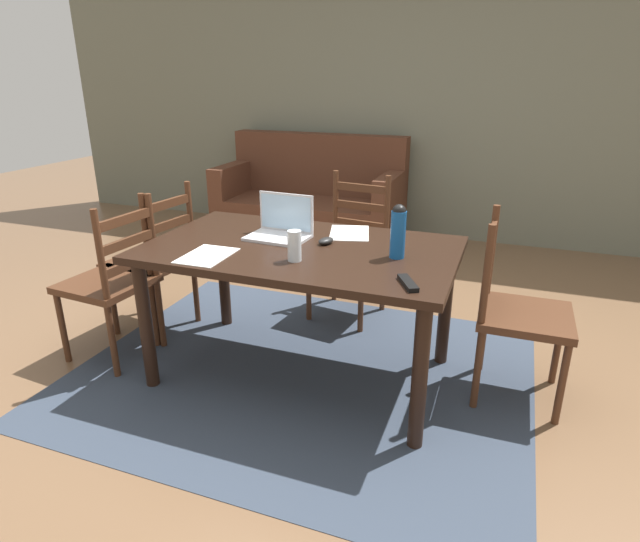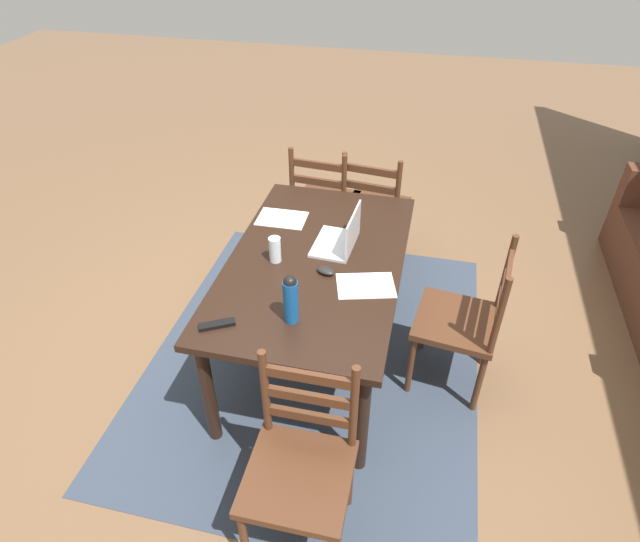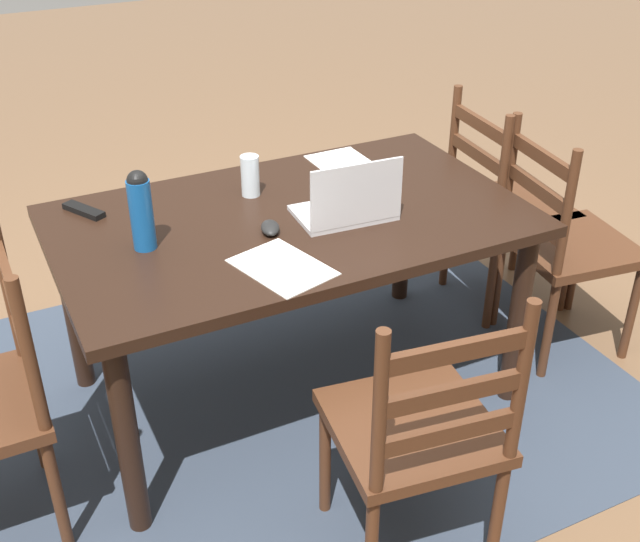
{
  "view_description": "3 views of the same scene",
  "coord_description": "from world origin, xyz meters",
  "px_view_note": "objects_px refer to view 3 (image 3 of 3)",
  "views": [
    {
      "loc": [
        0.99,
        -2.37,
        1.58
      ],
      "look_at": [
        0.11,
        -0.01,
        0.63
      ],
      "focal_mm": 29.62,
      "sensor_mm": 36.0,
      "label": 1
    },
    {
      "loc": [
        2.3,
        0.55,
        2.47
      ],
      "look_at": [
        -0.04,
        0.01,
        0.64
      ],
      "focal_mm": 29.84,
      "sensor_mm": 36.0,
      "label": 2
    },
    {
      "loc": [
        0.98,
        2.2,
        1.96
      ],
      "look_at": [
        -0.1,
        0.03,
        0.52
      ],
      "focal_mm": 44.79,
      "sensor_mm": 36.0,
      "label": 3
    }
  ],
  "objects_px": {
    "chair_left_far": "(564,244)",
    "water_bottle": "(141,209)",
    "chair_far_head": "(418,433)",
    "drinking_glass": "(250,176)",
    "tv_remote": "(84,210)",
    "laptop": "(349,205)",
    "dining_table": "(291,239)",
    "chair_left_near": "(503,206)",
    "computer_mouse": "(270,228)"
  },
  "relations": [
    {
      "from": "chair_left_far",
      "to": "water_bottle",
      "type": "distance_m",
      "value": 1.64
    },
    {
      "from": "chair_far_head",
      "to": "drinking_glass",
      "type": "xyz_separation_m",
      "value": [
        0.05,
        -1.06,
        0.36
      ]
    },
    {
      "from": "chair_left_far",
      "to": "tv_remote",
      "type": "xyz_separation_m",
      "value": [
        1.7,
        -0.51,
        0.29
      ]
    },
    {
      "from": "chair_far_head",
      "to": "laptop",
      "type": "xyz_separation_m",
      "value": [
        -0.16,
        -0.73,
        0.34
      ]
    },
    {
      "from": "dining_table",
      "to": "chair_left_far",
      "type": "bearing_deg",
      "value": 170.3
    },
    {
      "from": "water_bottle",
      "to": "drinking_glass",
      "type": "height_order",
      "value": "water_bottle"
    },
    {
      "from": "laptop",
      "to": "chair_left_far",
      "type": "bearing_deg",
      "value": 175.79
    },
    {
      "from": "drinking_glass",
      "to": "tv_remote",
      "type": "bearing_deg",
      "value": -11.7
    },
    {
      "from": "water_bottle",
      "to": "chair_left_near",
      "type": "bearing_deg",
      "value": -172.93
    },
    {
      "from": "tv_remote",
      "to": "computer_mouse",
      "type": "bearing_deg",
      "value": 112.51
    },
    {
      "from": "chair_left_far",
      "to": "chair_far_head",
      "type": "bearing_deg",
      "value": 31.35
    },
    {
      "from": "chair_far_head",
      "to": "computer_mouse",
      "type": "height_order",
      "value": "chair_far_head"
    },
    {
      "from": "laptop",
      "to": "drinking_glass",
      "type": "relative_size",
      "value": 2.27
    },
    {
      "from": "chair_far_head",
      "to": "chair_left_near",
      "type": "xyz_separation_m",
      "value": [
        -1.08,
        -1.04,
        0.0
      ]
    },
    {
      "from": "drinking_glass",
      "to": "water_bottle",
      "type": "bearing_deg",
      "value": 26.06
    },
    {
      "from": "chair_left_near",
      "to": "water_bottle",
      "type": "bearing_deg",
      "value": 7.07
    },
    {
      "from": "drinking_glass",
      "to": "laptop",
      "type": "bearing_deg",
      "value": 123.29
    },
    {
      "from": "dining_table",
      "to": "laptop",
      "type": "height_order",
      "value": "laptop"
    },
    {
      "from": "drinking_glass",
      "to": "chair_left_far",
      "type": "bearing_deg",
      "value": 160.71
    },
    {
      "from": "drinking_glass",
      "to": "computer_mouse",
      "type": "bearing_deg",
      "value": 80.1
    },
    {
      "from": "water_bottle",
      "to": "computer_mouse",
      "type": "xyz_separation_m",
      "value": [
        -0.39,
        0.08,
        -0.12
      ]
    },
    {
      "from": "laptop",
      "to": "computer_mouse",
      "type": "height_order",
      "value": "laptop"
    },
    {
      "from": "laptop",
      "to": "computer_mouse",
      "type": "bearing_deg",
      "value": -7.82
    },
    {
      "from": "chair_left_far",
      "to": "drinking_glass",
      "type": "xyz_separation_m",
      "value": [
        1.14,
        -0.4,
        0.36
      ]
    },
    {
      "from": "water_bottle",
      "to": "dining_table",
      "type": "bearing_deg",
      "value": -179.67
    },
    {
      "from": "chair_left_far",
      "to": "tv_remote",
      "type": "distance_m",
      "value": 1.8
    },
    {
      "from": "chair_far_head",
      "to": "drinking_glass",
      "type": "relative_size",
      "value": 6.47
    },
    {
      "from": "computer_mouse",
      "to": "chair_far_head",
      "type": "bearing_deg",
      "value": 115.6
    },
    {
      "from": "dining_table",
      "to": "drinking_glass",
      "type": "relative_size",
      "value": 10.74
    },
    {
      "from": "tv_remote",
      "to": "water_bottle",
      "type": "bearing_deg",
      "value": 81.26
    },
    {
      "from": "chair_left_far",
      "to": "water_bottle",
      "type": "xyz_separation_m",
      "value": [
        1.58,
        -0.18,
        0.42
      ]
    },
    {
      "from": "dining_table",
      "to": "computer_mouse",
      "type": "bearing_deg",
      "value": 36.31
    },
    {
      "from": "chair_far_head",
      "to": "dining_table",
      "type": "bearing_deg",
      "value": -90.37
    },
    {
      "from": "chair_left_near",
      "to": "laptop",
      "type": "distance_m",
      "value": 1.03
    },
    {
      "from": "chair_far_head",
      "to": "chair_left_near",
      "type": "height_order",
      "value": "same"
    },
    {
      "from": "tv_remote",
      "to": "laptop",
      "type": "bearing_deg",
      "value": 121.37
    },
    {
      "from": "chair_far_head",
      "to": "computer_mouse",
      "type": "distance_m",
      "value": 0.83
    },
    {
      "from": "dining_table",
      "to": "water_bottle",
      "type": "bearing_deg",
      "value": 0.33
    },
    {
      "from": "computer_mouse",
      "to": "dining_table",
      "type": "bearing_deg",
      "value": -125.79
    },
    {
      "from": "drinking_glass",
      "to": "tv_remote",
      "type": "height_order",
      "value": "drinking_glass"
    },
    {
      "from": "chair_left_far",
      "to": "water_bottle",
      "type": "height_order",
      "value": "water_bottle"
    },
    {
      "from": "dining_table",
      "to": "laptop",
      "type": "distance_m",
      "value": 0.25
    },
    {
      "from": "tv_remote",
      "to": "chair_far_head",
      "type": "bearing_deg",
      "value": 88.83
    },
    {
      "from": "laptop",
      "to": "drinking_glass",
      "type": "distance_m",
      "value": 0.39
    },
    {
      "from": "chair_left_far",
      "to": "dining_table",
      "type": "bearing_deg",
      "value": -9.7
    },
    {
      "from": "chair_far_head",
      "to": "chair_left_far",
      "type": "relative_size",
      "value": 1.0
    },
    {
      "from": "chair_left_far",
      "to": "computer_mouse",
      "type": "xyz_separation_m",
      "value": [
        1.19,
        -0.1,
        0.3
      ]
    },
    {
      "from": "laptop",
      "to": "drinking_glass",
      "type": "height_order",
      "value": "laptop"
    },
    {
      "from": "chair_left_near",
      "to": "water_bottle",
      "type": "height_order",
      "value": "water_bottle"
    },
    {
      "from": "chair_left_far",
      "to": "water_bottle",
      "type": "relative_size",
      "value": 3.64
    }
  ]
}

